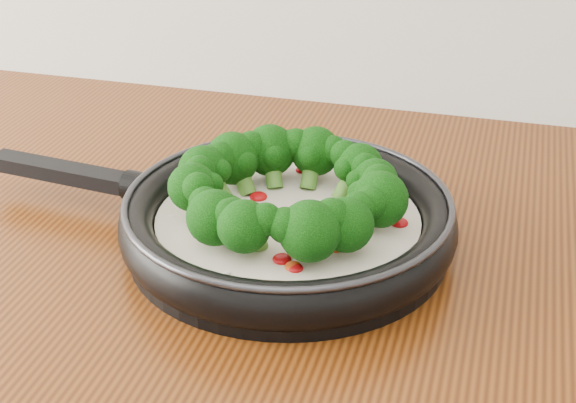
# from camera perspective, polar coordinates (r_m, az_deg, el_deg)

# --- Properties ---
(skillet) EXTENTS (0.52, 0.36, 0.09)m
(skillet) POSITION_cam_1_polar(r_m,az_deg,el_deg) (0.82, -0.21, -0.74)
(skillet) COLOR black
(skillet) RESTS_ON counter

